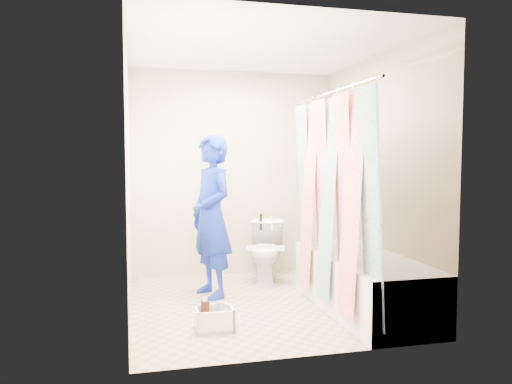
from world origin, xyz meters
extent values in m
plane|color=tan|center=(0.00, 0.00, 0.00)|extent=(2.60, 2.60, 0.00)
cube|color=white|center=(0.00, 0.00, 2.40)|extent=(2.40, 2.60, 0.02)
cube|color=#B6AB8C|center=(0.00, 1.30, 1.20)|extent=(2.40, 0.02, 2.40)
cube|color=#B6AB8C|center=(0.00, -1.30, 1.20)|extent=(2.40, 0.02, 2.40)
cube|color=#B6AB8C|center=(-1.20, 0.00, 1.20)|extent=(0.02, 2.60, 2.40)
cube|color=#B6AB8C|center=(1.20, 0.00, 1.20)|extent=(0.02, 2.60, 2.40)
cube|color=white|center=(0.85, -0.43, 0.25)|extent=(0.70, 1.75, 0.50)
cube|color=white|center=(0.85, -0.43, 0.46)|extent=(0.58, 1.63, 0.06)
cylinder|color=silver|center=(0.52, -0.43, 1.95)|extent=(0.02, 1.90, 0.02)
cube|color=white|center=(0.52, -0.43, 1.02)|extent=(0.06, 1.75, 1.80)
imported|color=white|center=(0.27, 0.82, 0.34)|extent=(0.56, 0.75, 0.68)
cube|color=white|center=(0.24, 0.71, 0.40)|extent=(0.45, 0.30, 0.03)
cylinder|color=black|center=(0.26, 1.01, 0.65)|extent=(0.03, 0.03, 0.20)
cylinder|color=gold|center=(0.26, 1.01, 0.76)|extent=(0.05, 0.05, 0.03)
cylinder|color=white|center=(0.38, 0.97, 0.63)|extent=(0.03, 0.03, 0.16)
imported|color=navy|center=(-0.41, 0.38, 0.81)|extent=(0.56, 0.68, 1.61)
cube|color=white|center=(-0.54, -0.62, 0.02)|extent=(0.31, 0.25, 0.03)
cube|color=white|center=(-0.68, -0.61, 0.09)|extent=(0.03, 0.24, 0.18)
cube|color=white|center=(-0.40, -0.62, 0.09)|extent=(0.03, 0.24, 0.18)
cube|color=white|center=(-0.54, -0.73, 0.09)|extent=(0.30, 0.03, 0.18)
cube|color=white|center=(-0.54, -0.51, 0.09)|extent=(0.30, 0.03, 0.18)
cylinder|color=#3D1B0C|center=(-0.61, -0.57, 0.13)|extent=(0.07, 0.07, 0.20)
cylinder|color=white|center=(-0.48, -0.57, 0.12)|extent=(0.06, 0.06, 0.18)
cylinder|color=beige|center=(-0.52, -0.67, 0.10)|extent=(0.04, 0.04, 0.13)
cylinder|color=#3D1B0C|center=(-0.61, -0.68, 0.06)|extent=(0.06, 0.06, 0.06)
cylinder|color=gold|center=(-0.61, -0.68, 0.10)|extent=(0.06, 0.06, 0.01)
imported|color=white|center=(-0.45, -0.66, 0.13)|extent=(0.11, 0.11, 0.19)
camera|label=1|loc=(-1.14, -4.53, 1.39)|focal=35.00mm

